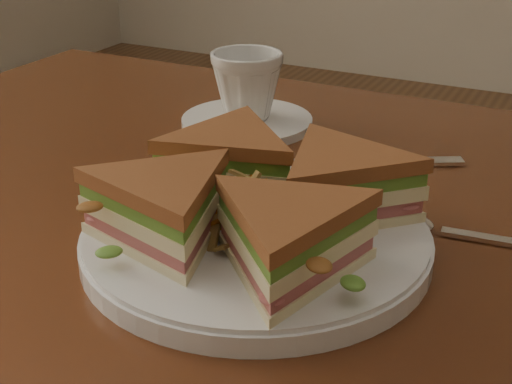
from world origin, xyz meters
TOP-DOWN VIEW (x-y plane):
  - table at (0.00, 0.00)m, footprint 1.20×0.80m
  - plate at (-0.04, -0.04)m, footprint 0.27×0.27m
  - sandwich_wedges at (-0.04, -0.04)m, footprint 0.29×0.29m
  - crisps_mound at (-0.04, -0.04)m, footprint 0.09×0.09m
  - spoon at (0.07, 0.05)m, footprint 0.18×0.04m
  - knife at (-0.04, 0.15)m, footprint 0.19×0.12m
  - saucer at (-0.18, 0.21)m, footprint 0.15×0.15m
  - coffee_cup at (-0.18, 0.21)m, footprint 0.11×0.11m

SIDE VIEW (x-z plane):
  - table at x=0.00m, z-range 0.28..1.03m
  - knife at x=-0.04m, z-range 0.75..0.75m
  - spoon at x=0.07m, z-range 0.75..0.76m
  - saucer at x=-0.18m, z-range 0.75..0.76m
  - plate at x=-0.04m, z-range 0.75..0.77m
  - crisps_mound at x=-0.04m, z-range 0.77..0.82m
  - sandwich_wedges at x=-0.04m, z-range 0.77..0.82m
  - coffee_cup at x=-0.18m, z-range 0.76..0.84m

